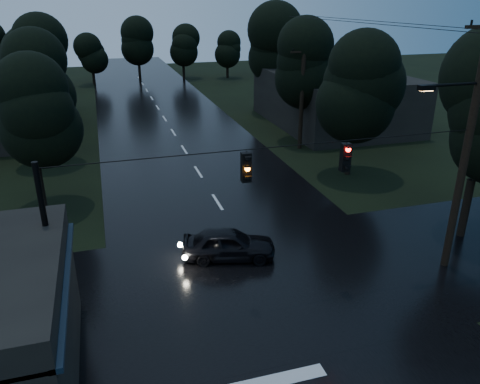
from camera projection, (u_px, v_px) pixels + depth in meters
main_road at (184, 150)px, 34.34m from camera, size 12.00×120.00×0.02m
cross_street at (267, 281)px, 18.41m from camera, size 60.00×9.00×0.02m
building_far_right at (333, 99)px, 40.75m from camera, size 10.00×14.00×4.40m
utility_pole_main at (466, 144)px, 17.47m from camera, size 3.50×0.30×10.00m
utility_pole_far at (302, 96)px, 33.28m from camera, size 2.00×0.30×7.50m
anchor_pole_left at (51, 254)px, 14.38m from camera, size 0.18×0.18×6.00m
span_signals at (296, 161)px, 15.65m from camera, size 15.00×0.37×1.12m
tree_left_a at (27, 110)px, 22.86m from camera, size 3.92×3.92×8.26m
tree_left_b at (31, 78)px, 29.64m from camera, size 4.20×4.20×8.85m
tree_left_c at (35, 55)px, 38.19m from camera, size 4.48×4.48×9.44m
tree_right_a at (356, 84)px, 27.49m from camera, size 4.20×4.20×8.85m
tree_right_b at (309, 61)px, 34.59m from camera, size 4.48×4.48×9.44m
tree_right_c at (270, 44)px, 43.46m from camera, size 4.76×4.76×10.03m
car at (229, 244)px, 19.79m from camera, size 4.20×2.52×1.34m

